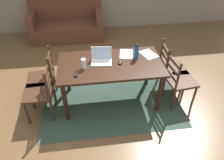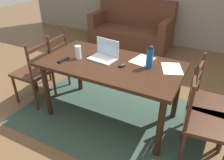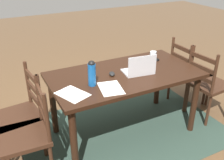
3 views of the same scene
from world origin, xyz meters
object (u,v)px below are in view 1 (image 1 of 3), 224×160
Objects in this scene: dining_table at (111,69)px; water_bottle at (136,51)px; tv_remote at (76,73)px; laptop at (101,58)px; drinking_glass at (84,64)px; computer_mouse at (120,63)px; couch at (67,24)px; chair_right_near at (179,80)px; chair_right_far at (171,68)px; chair_left_near at (41,92)px; chair_left_far at (43,78)px.

dining_table is 0.50m from water_bottle.
tv_remote is at bearing -162.52° from water_bottle.
laptop is 0.32m from drinking_glass.
tv_remote is (-0.40, -0.29, -0.05)m from laptop.
couch is at bearing 129.45° from computer_mouse.
chair_right_near is 2.75× the size of laptop.
drinking_glass is 0.57m from computer_mouse.
laptop is (-1.24, -0.09, 0.37)m from chair_right_far.
drinking_glass reaches higher than computer_mouse.
chair_left_near is 3.64× the size of water_bottle.
laptop is at bearing 146.83° from dining_table.
drinking_glass is at bearing -19.43° from chair_left_far.
laptop is (0.67, -2.47, 0.48)m from couch.
chair_left_far is 9.50× the size of computer_mouse.
chair_right_near is at bearing -12.07° from laptop.
chair_left_near is 2.24m from chair_right_far.
chair_left_near is at bearing -165.04° from laptop.
chair_right_far is 9.50× the size of computer_mouse.
couch is at bearing 105.26° from laptop.
chair_right_near is 2.24m from chair_left_far.
chair_right_near is at bearing -9.13° from chair_left_far.
chair_left_far is at bearing 179.97° from chair_right_far.
chair_right_far is (-0.00, 0.35, 0.00)m from chair_right_near.
chair_left_far is 5.59× the size of tv_remote.
chair_left_far is at bearing 160.57° from drinking_glass.
chair_right_far is 1.71m from tv_remote.
laptop reaches higher than drinking_glass.
couch is at bearing 116.65° from water_bottle.
computer_mouse is 0.59× the size of tv_remote.
couch is 5.21× the size of laptop.
chair_left_far is at bearing 170.87° from chair_right_near.
dining_table is at bearing -33.17° from laptop.
water_bottle is 1.01m from tv_remote.
tv_remote is at bearing -159.06° from dining_table.
dining_table is at bearing -170.96° from chair_right_far.
tv_remote reaches higher than dining_table.
water_bottle reaches higher than couch.
tv_remote is at bearing -33.57° from chair_left_far.
water_bottle is at bearing 1.20° from laptop.
chair_left_far is at bearing 177.05° from water_bottle.
water_bottle is 1.64× the size of drinking_glass.
chair_left_near is 2.75× the size of laptop.
chair_left_far is at bearing -169.76° from computer_mouse.
dining_table is 0.58m from tv_remote.
chair_right_near is 1.03m from computer_mouse.
drinking_glass is at bearing -168.79° from water_bottle.
drinking_glass is (0.70, -0.25, 0.39)m from chair_left_far.
chair_left_far and chair_right_far have the same top height.
laptop is 0.50m from tv_remote.
couch reaches higher than chair_left_near.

